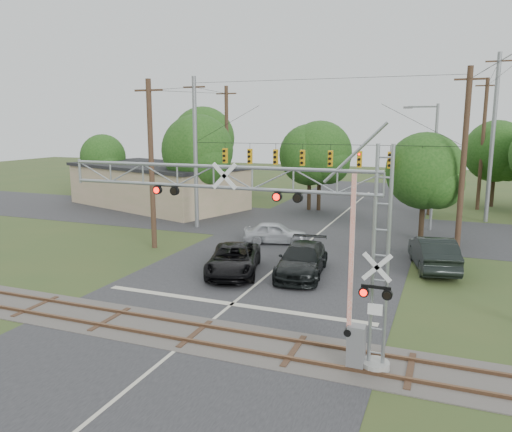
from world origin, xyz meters
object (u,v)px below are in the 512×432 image
at_px(car_dark, 302,260).
at_px(crossing_gantry, 274,225).
at_px(pickup_black, 234,260).
at_px(sedan_silver, 275,233).
at_px(commercial_building, 157,185).
at_px(streetlight, 432,161).
at_px(traffic_signal_span, 328,157).

bearing_deg(car_dark, crossing_gantry, -86.74).
relative_size(pickup_black, sedan_silver, 1.31).
xyz_separation_m(car_dark, commercial_building, (-19.65, 16.68, 1.22)).
distance_m(car_dark, streetlight, 16.16).
relative_size(crossing_gantry, traffic_signal_span, 0.63).
relative_size(car_dark, sedan_silver, 1.34).
relative_size(crossing_gantry, sedan_silver, 2.87).
bearing_deg(crossing_gantry, traffic_signal_span, 97.72).
xyz_separation_m(crossing_gantry, pickup_black, (-5.20, 8.23, -3.90)).
distance_m(commercial_building, streetlight, 25.70).
relative_size(traffic_signal_span, commercial_building, 0.99).
height_order(traffic_signal_span, pickup_black, traffic_signal_span).
bearing_deg(car_dark, commercial_building, 132.78).
xyz_separation_m(crossing_gantry, commercial_building, (-21.32, 26.04, -2.63)).
height_order(pickup_black, commercial_building, commercial_building).
height_order(crossing_gantry, car_dark, crossing_gantry).
xyz_separation_m(traffic_signal_span, sedan_silver, (-2.88, -2.75, -5.00)).
distance_m(car_dark, commercial_building, 25.80).
bearing_deg(crossing_gantry, sedan_silver, 108.98).
height_order(car_dark, streetlight, streetlight).
bearing_deg(streetlight, sedan_silver, -139.10).
distance_m(crossing_gantry, traffic_signal_span, 18.56).
distance_m(traffic_signal_span, car_dark, 10.28).
distance_m(pickup_black, streetlight, 18.67).
bearing_deg(crossing_gantry, car_dark, 100.14).
relative_size(sedan_silver, streetlight, 0.45).
bearing_deg(traffic_signal_span, commercial_building, 157.82).
bearing_deg(pickup_black, traffic_signal_span, 58.46).
bearing_deg(streetlight, crossing_gantry, -99.71).
height_order(pickup_black, car_dark, car_dark).
distance_m(car_dark, sedan_silver, 7.27).
distance_m(traffic_signal_span, sedan_silver, 6.39).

